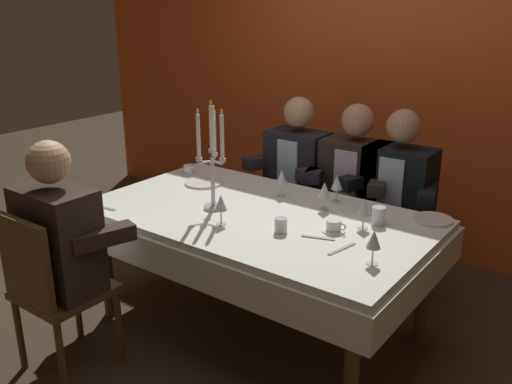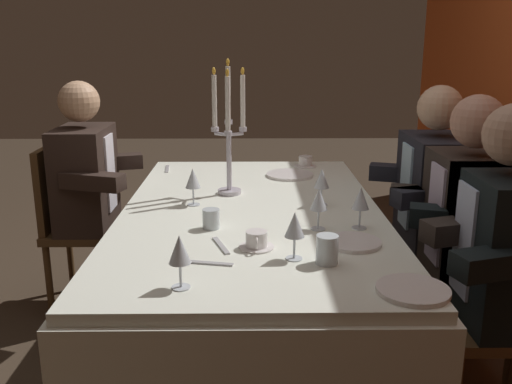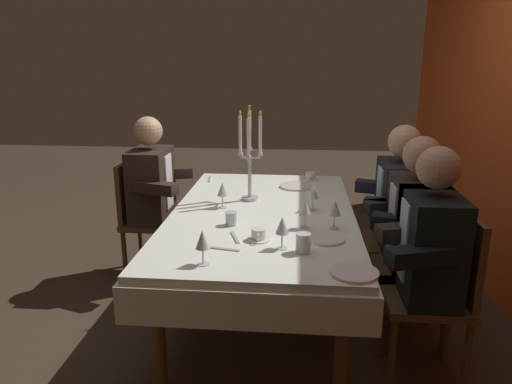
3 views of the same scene
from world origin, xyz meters
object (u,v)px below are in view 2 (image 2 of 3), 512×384
dinner_plate_0 (353,242)px  wine_glass_5 (180,251)px  coffee_cup_0 (257,241)px  seated_diner_0 (84,177)px  candelabra (229,135)px  dinner_plate_2 (290,175)px  wine_glass_4 (193,180)px  coffee_cup_1 (305,162)px  wine_glass_3 (295,226)px  seated_diner_1 (434,191)px  wine_glass_0 (361,200)px  dinner_plate_1 (413,290)px  wine_glass_1 (319,201)px  water_tumbler_1 (327,250)px  water_tumbler_0 (211,219)px  seated_diner_2 (469,219)px  wine_glass_2 (322,179)px  dining_table (251,235)px  seated_diner_3 (502,247)px

dinner_plate_0 → wine_glass_5: size_ratio=1.22×
coffee_cup_0 → seated_diner_0: size_ratio=0.11×
candelabra → dinner_plate_2: size_ratio=2.49×
wine_glass_4 → wine_glass_5: bearing=3.0°
coffee_cup_1 → seated_diner_0: (0.22, -1.20, -0.03)m
wine_glass_3 → seated_diner_1: size_ratio=0.13×
dinner_plate_0 → wine_glass_3: wine_glass_3 is taller
wine_glass_0 → coffee_cup_1: wine_glass_0 is taller
seated_diner_1 → wine_glass_3: bearing=-40.5°
wine_glass_3 → wine_glass_5: bearing=-57.9°
coffee_cup_1 → wine_glass_4: bearing=-36.8°
dinner_plate_2 → wine_glass_4: size_ratio=1.52×
dinner_plate_1 → wine_glass_1: bearing=-159.4°
wine_glass_5 → water_tumbler_1: 0.49m
wine_glass_1 → water_tumbler_0: 0.42m
wine_glass_1 → dinner_plate_1: bearing=20.6°
dinner_plate_2 → water_tumbler_0: water_tumbler_0 is taller
water_tumbler_1 → seated_diner_2: bearing=125.9°
wine_glass_2 → coffee_cup_1: 0.77m
dinner_plate_1 → wine_glass_2: bearing=-169.9°
dining_table → dinner_plate_0: size_ratio=9.67×
wine_glass_1 → coffee_cup_1: (-1.08, 0.06, -0.09)m
dinner_plate_2 → coffee_cup_0: coffee_cup_0 is taller
dining_table → wine_glass_2: 0.39m
water_tumbler_1 → seated_diner_2: size_ratio=0.08×
water_tumbler_1 → wine_glass_0: bearing=153.6°
seated_diner_1 → seated_diner_3: bearing=0.0°
wine_glass_0 → wine_glass_1: size_ratio=1.00×
dinner_plate_0 → dining_table: bearing=-140.5°
seated_diner_1 → coffee_cup_1: bearing=-131.6°
wine_glass_0 → wine_glass_2: same height
wine_glass_2 → wine_glass_5: (0.84, -0.51, -0.00)m
coffee_cup_0 → seated_diner_1: size_ratio=0.11×
dinner_plate_0 → wine_glass_2: size_ratio=1.22×
dinner_plate_1 → seated_diner_0: bearing=-136.5°
seated_diner_3 → water_tumbler_0: bearing=-100.7°
wine_glass_4 → water_tumbler_1: 0.83m
wine_glass_4 → wine_glass_0: bearing=64.3°
water_tumbler_0 → seated_diner_3: bearing=79.3°
wine_glass_3 → seated_diner_2: (-0.43, 0.75, -0.12)m
wine_glass_1 → wine_glass_5: bearing=-41.9°
candelabra → wine_glass_0: bearing=45.6°
wine_glass_1 → wine_glass_5: 0.69m
wine_glass_5 → seated_diner_0: size_ratio=0.13×
seated_diner_0 → seated_diner_2: bearing=67.4°
wine_glass_4 → wine_glass_3: bearing=32.0°
wine_glass_1 → seated_diner_1: seated_diner_1 is taller
dinner_plate_1 → dinner_plate_2: size_ratio=0.85×
dinner_plate_2 → wine_glass_0: size_ratio=1.52×
dinner_plate_2 → water_tumbler_0: (0.85, -0.36, 0.03)m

